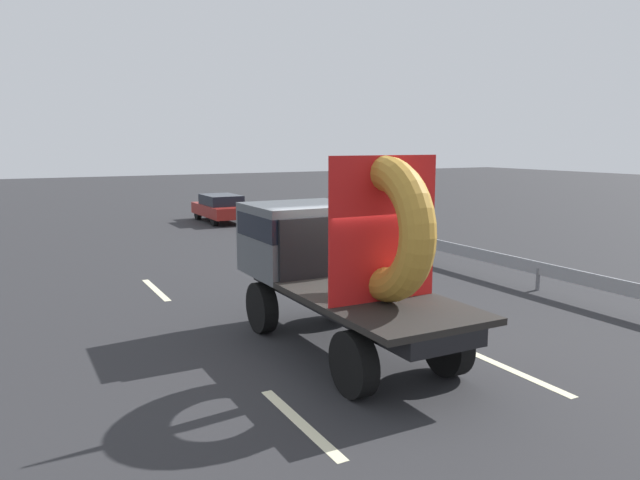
# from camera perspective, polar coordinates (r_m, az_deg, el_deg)

# --- Properties ---
(ground_plane) EXTENTS (120.00, 120.00, 0.00)m
(ground_plane) POSITION_cam_1_polar(r_m,az_deg,el_deg) (10.77, 3.99, -10.18)
(ground_plane) COLOR #28282B
(flatbed_truck) EXTENTS (2.02, 5.31, 3.39)m
(flatbed_truck) POSITION_cam_1_polar(r_m,az_deg,el_deg) (10.62, 0.98, -1.23)
(flatbed_truck) COLOR black
(flatbed_truck) RESTS_ON ground_plane
(distant_sedan) EXTENTS (1.64, 3.83, 1.25)m
(distant_sedan) POSITION_cam_1_polar(r_m,az_deg,el_deg) (27.82, -9.41, 3.08)
(distant_sedan) COLOR black
(distant_sedan) RESTS_ON ground_plane
(guardrail) EXTENTS (0.10, 16.68, 0.71)m
(guardrail) POSITION_cam_1_polar(r_m,az_deg,el_deg) (17.03, 14.86, -1.39)
(guardrail) COLOR gray
(guardrail) RESTS_ON ground_plane
(lane_dash_left_near) EXTENTS (0.16, 2.23, 0.01)m
(lane_dash_left_near) POSITION_cam_1_polar(r_m,az_deg,el_deg) (8.10, -1.91, -16.92)
(lane_dash_left_near) COLOR beige
(lane_dash_left_near) RESTS_ON ground_plane
(lane_dash_left_far) EXTENTS (0.16, 2.45, 0.01)m
(lane_dash_left_far) POSITION_cam_1_polar(r_m,az_deg,el_deg) (15.35, -15.35, -4.57)
(lane_dash_left_far) COLOR beige
(lane_dash_left_far) RESTS_ON ground_plane
(lane_dash_right_near) EXTENTS (0.16, 2.74, 0.01)m
(lane_dash_right_near) POSITION_cam_1_polar(r_m,az_deg,el_deg) (10.32, 17.05, -11.43)
(lane_dash_right_near) COLOR beige
(lane_dash_right_near) RESTS_ON ground_plane
(lane_dash_right_far) EXTENTS (0.16, 2.32, 0.01)m
(lane_dash_right_far) POSITION_cam_1_polar(r_m,az_deg,el_deg) (16.60, -2.60, -3.22)
(lane_dash_right_far) COLOR beige
(lane_dash_right_far) RESTS_ON ground_plane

